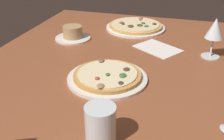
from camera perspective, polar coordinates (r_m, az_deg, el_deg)
dining_table at (r=95.87cm, az=0.94°, el=-2.33°), size 150.00×110.00×4.00cm
pizza_main at (r=92.22cm, az=-0.97°, el=-1.35°), size 27.16×27.16×3.30cm
pizza_side at (r=141.75cm, az=4.94°, el=9.07°), size 29.95×29.95×3.40cm
ramekin_on_saucer at (r=128.16cm, az=-8.19°, el=7.46°), size 16.30×16.30×6.18cm
wine_glass_near at (r=112.23cm, az=20.65°, el=7.78°), size 7.23×7.23×15.84cm
water_glass at (r=65.34cm, az=-2.40°, el=-11.69°), size 7.43×7.43×9.81cm
paper_menu at (r=118.37cm, az=9.51°, el=4.46°), size 20.78×22.25×0.30cm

